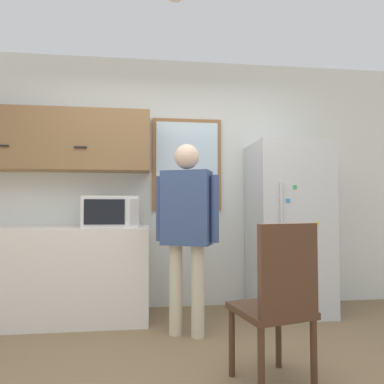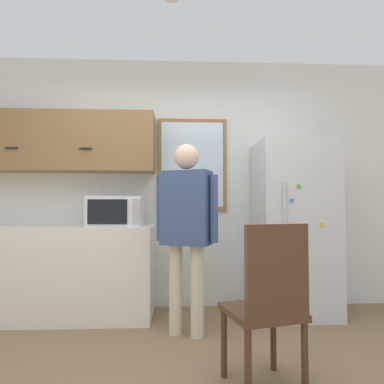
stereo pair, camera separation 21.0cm
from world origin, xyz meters
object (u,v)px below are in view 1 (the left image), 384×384
(microwave, at_px, (112,212))
(refrigerator, at_px, (288,227))
(person, at_px, (187,219))
(chair, at_px, (278,299))

(microwave, distance_m, refrigerator, 1.79)
(microwave, height_order, person, person)
(chair, bearing_deg, refrigerator, -128.16)
(microwave, xyz_separation_m, refrigerator, (1.78, 0.03, -0.17))
(microwave, bearing_deg, chair, -51.31)
(microwave, relative_size, person, 0.32)
(microwave, relative_size, chair, 0.53)
(person, distance_m, refrigerator, 1.22)
(microwave, height_order, chair, microwave)
(microwave, distance_m, person, 0.83)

